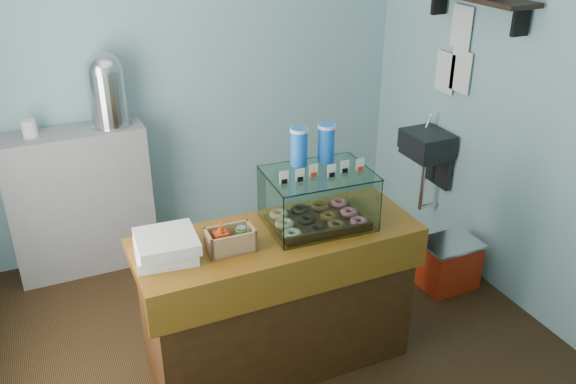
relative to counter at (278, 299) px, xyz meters
name	(u,v)px	position (x,y,z in m)	size (l,w,h in m)	color
ground	(263,335)	(0.00, 0.25, -0.46)	(3.50, 3.50, 0.00)	black
room_shell	(262,79)	(0.03, 0.26, 1.25)	(3.54, 3.04, 2.82)	#80B1BB
counter	(278,299)	(0.00, 0.00, 0.00)	(1.60, 0.60, 0.90)	#40220C
back_shelf	(81,202)	(-0.90, 1.57, 0.09)	(1.00, 0.32, 1.10)	gray
display_case	(317,193)	(0.26, 0.05, 0.62)	(0.60, 0.46, 0.54)	#331D0F
condiment_crate	(229,240)	(-0.30, -0.05, 0.50)	(0.25, 0.16, 0.17)	#AB7C55
pastry_boxes	(166,246)	(-0.62, 0.03, 0.50)	(0.34, 0.34, 0.12)	silver
coffee_urn	(106,88)	(-0.61, 1.58, 0.92)	(0.29, 0.29, 0.53)	silver
red_cooler	(448,263)	(1.44, 0.24, -0.28)	(0.41, 0.32, 0.36)	#B2260E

